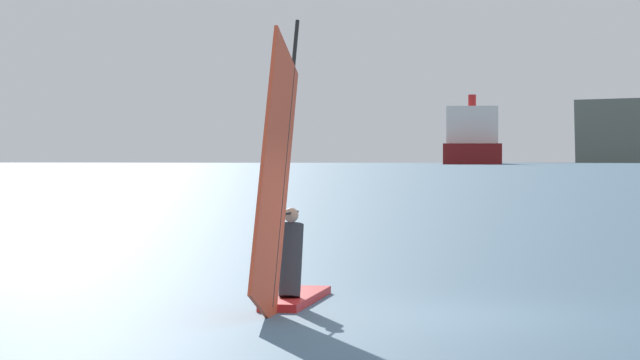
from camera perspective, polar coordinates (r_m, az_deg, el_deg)
ground_plane at (r=17.16m, az=5.74°, el=-6.27°), size 4000.00×4000.00×0.00m
windsurfer at (r=17.79m, az=-1.63°, el=-2.31°), size 1.07×4.19×4.45m
cargo_ship at (r=700.85m, az=7.02°, el=1.42°), size 74.09×179.41×35.84m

